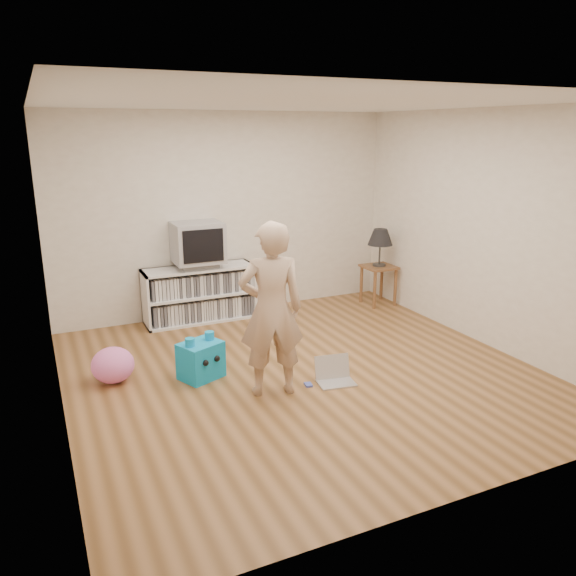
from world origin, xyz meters
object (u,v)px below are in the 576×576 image
(side_table, at_px, (379,275))
(person, at_px, (271,310))
(media_unit, at_px, (199,294))
(laptop, at_px, (334,375))
(dvd_deck, at_px, (198,264))
(plush_pink, at_px, (113,365))
(table_lamp, at_px, (380,238))
(plush_blue, at_px, (201,360))
(crt_tv, at_px, (197,242))

(side_table, bearing_deg, person, -141.89)
(media_unit, bearing_deg, laptop, -74.24)
(dvd_deck, height_order, plush_pink, dvd_deck)
(table_lamp, relative_size, plush_pink, 1.26)
(dvd_deck, bearing_deg, plush_blue, -106.02)
(media_unit, distance_m, person, 2.35)
(side_table, relative_size, plush_blue, 1.15)
(dvd_deck, bearing_deg, table_lamp, -8.54)
(table_lamp, bearing_deg, side_table, 0.00)
(dvd_deck, relative_size, side_table, 0.82)
(side_table, distance_m, laptop, 2.68)
(table_lamp, distance_m, plush_blue, 3.32)
(laptop, bearing_deg, person, -174.65)
(dvd_deck, relative_size, plush_pink, 1.10)
(laptop, relative_size, plush_blue, 0.82)
(table_lamp, height_order, person, person)
(table_lamp, xyz_separation_m, person, (-2.44, -1.92, -0.13))
(side_table, bearing_deg, plush_blue, -155.69)
(side_table, relative_size, laptop, 1.41)
(dvd_deck, distance_m, table_lamp, 2.50)
(table_lamp, bearing_deg, laptop, -132.63)
(crt_tv, bearing_deg, dvd_deck, 90.00)
(laptop, bearing_deg, table_lamp, 56.26)
(table_lamp, bearing_deg, plush_blue, -155.69)
(dvd_deck, xyz_separation_m, table_lamp, (2.46, -0.37, 0.21))
(person, distance_m, plush_blue, 0.99)
(media_unit, distance_m, plush_blue, 1.79)
(person, height_order, laptop, person)
(side_table, xyz_separation_m, laptop, (-1.80, -1.96, -0.35))
(crt_tv, bearing_deg, plush_blue, -106.05)
(table_lamp, xyz_separation_m, laptop, (-1.80, -1.96, -0.88))
(side_table, xyz_separation_m, plush_blue, (-2.95, -1.33, -0.23))
(person, bearing_deg, crt_tv, -76.57)
(side_table, relative_size, table_lamp, 1.07)
(media_unit, xyz_separation_m, table_lamp, (2.46, -0.39, 0.59))
(media_unit, xyz_separation_m, side_table, (2.46, -0.39, 0.07))
(table_lamp, distance_m, laptop, 2.80)
(crt_tv, distance_m, laptop, 2.60)
(media_unit, height_order, plush_pink, media_unit)
(dvd_deck, xyz_separation_m, side_table, (2.46, -0.37, -0.32))
(plush_pink, bearing_deg, media_unit, 48.33)
(media_unit, height_order, crt_tv, crt_tv)
(person, xyz_separation_m, plush_pink, (-1.31, 0.85, -0.63))
(media_unit, relative_size, plush_pink, 3.43)
(side_table, bearing_deg, laptop, -132.63)
(dvd_deck, height_order, laptop, dvd_deck)
(crt_tv, bearing_deg, side_table, -8.47)
(crt_tv, relative_size, side_table, 1.09)
(crt_tv, height_order, laptop, crt_tv)
(media_unit, relative_size, crt_tv, 2.33)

